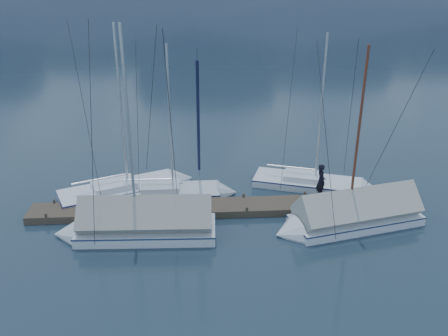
{
  "coord_description": "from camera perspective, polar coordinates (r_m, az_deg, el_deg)",
  "views": [
    {
      "loc": [
        -1.33,
        -17.71,
        10.67
      ],
      "look_at": [
        0.0,
        2.0,
        2.2
      ],
      "focal_mm": 38.0,
      "sensor_mm": 36.0,
      "label": 1
    }
  ],
  "objects": [
    {
      "name": "ground",
      "position": [
        20.72,
        0.38,
        -7.79
      ],
      "size": [
        1000.0,
        1000.0,
        0.0
      ],
      "primitive_type": "plane",
      "color": "#14222D",
      "rests_on": "ground"
    },
    {
      "name": "sailboat_open_left",
      "position": [
        24.72,
        -10.37,
        -2.36
      ],
      "size": [
        7.15,
        4.53,
        9.19
      ],
      "color": "silver",
      "rests_on": "ground"
    },
    {
      "name": "dock",
      "position": [
        22.4,
        0.0,
        -4.92
      ],
      "size": [
        18.0,
        1.5,
        0.54
      ],
      "color": "#382D23",
      "rests_on": "ground"
    },
    {
      "name": "sailboat_open_right",
      "position": [
        25.14,
        11.92,
        -2.06
      ],
      "size": [
        6.77,
        3.87,
        8.63
      ],
      "color": "silver",
      "rests_on": "ground"
    },
    {
      "name": "sailboat_open_mid",
      "position": [
        23.91,
        -5.07,
        -3.01
      ],
      "size": [
        6.24,
        2.68,
        8.25
      ],
      "color": "silver",
      "rests_on": "ground"
    },
    {
      "name": "sailboat_covered_far",
      "position": [
        20.65,
        -10.83,
        -6.84
      ],
      "size": [
        6.97,
        2.94,
        9.67
      ],
      "color": "silver",
      "rests_on": "ground"
    },
    {
      "name": "mooring_posts",
      "position": [
        22.26,
        -1.29,
        -4.42
      ],
      "size": [
        15.12,
        1.52,
        0.35
      ],
      "color": "#382D23",
      "rests_on": "ground"
    },
    {
      "name": "sailboat_covered_near",
      "position": [
        21.68,
        14.44,
        -5.76
      ],
      "size": [
        7.05,
        3.52,
        8.78
      ],
      "color": "silver",
      "rests_on": "ground"
    },
    {
      "name": "person",
      "position": [
        23.03,
        11.59,
        -1.56
      ],
      "size": [
        0.46,
        0.66,
        1.73
      ],
      "primitive_type": "imported",
      "rotation": [
        0.0,
        0.0,
        1.65
      ],
      "color": "black",
      "rests_on": "dock"
    }
  ]
}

